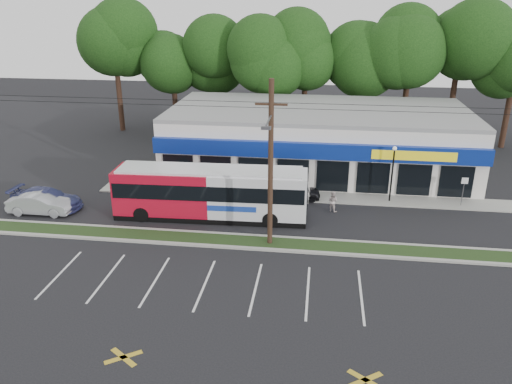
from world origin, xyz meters
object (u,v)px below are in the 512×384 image
object	(u,v)px
pedestrian_a	(306,192)
metrobus	(211,192)
car_silver	(40,204)
pedestrian_b	(333,201)
car_blue	(46,199)
utility_pole	(268,160)
car_dark	(294,191)
sign_post	(464,187)
lamp_post	(393,168)

from	to	relation	value
pedestrian_a	metrobus	bearing A→B (deg)	26.97
car_silver	pedestrian_b	bearing A→B (deg)	-82.78
car_silver	car_blue	size ratio (longest dim) A/B	0.87
utility_pole	car_dark	distance (m)	8.87
pedestrian_b	car_dark	bearing A→B (deg)	0.36
utility_pole	car_silver	xyz separation A→B (m)	(-16.09, 2.57, -4.68)
car_blue	pedestrian_a	xyz separation A→B (m)	(18.19, 3.38, 0.15)
sign_post	pedestrian_a	xyz separation A→B (m)	(-11.09, -0.86, -0.66)
sign_post	metrobus	world-z (taller)	metrobus
car_dark	car_silver	bearing A→B (deg)	94.30
sign_post	metrobus	size ratio (longest dim) A/B	0.17
sign_post	pedestrian_b	distance (m)	9.42
utility_pole	metrobus	world-z (taller)	utility_pole
car_dark	car_blue	size ratio (longest dim) A/B	0.76
utility_pole	sign_post	distance (m)	15.71
lamp_post	car_silver	bearing A→B (deg)	-167.67
car_dark	car_blue	xyz separation A→B (m)	(-17.28, -3.98, 0.08)
utility_pole	sign_post	world-z (taller)	utility_pole
car_dark	pedestrian_b	xyz separation A→B (m)	(2.83, -1.75, 0.09)
lamp_post	metrobus	distance (m)	13.14
car_dark	utility_pole	bearing A→B (deg)	159.71
sign_post	pedestrian_b	size ratio (longest dim) A/B	1.48
pedestrian_a	car_blue	bearing A→B (deg)	10.42
car_silver	pedestrian_b	world-z (taller)	pedestrian_b
metrobus	pedestrian_b	size ratio (longest dim) A/B	8.67
utility_pole	car_blue	bearing A→B (deg)	168.03
metrobus	pedestrian_a	bearing A→B (deg)	25.11
sign_post	car_blue	bearing A→B (deg)	-171.78
metrobus	pedestrian_a	distance (m)	7.14
sign_post	pedestrian_b	xyz separation A→B (m)	(-9.17, -2.00, -0.80)
car_dark	pedestrian_a	world-z (taller)	pedestrian_a
utility_pole	car_dark	world-z (taller)	utility_pole
metrobus	pedestrian_b	world-z (taller)	metrobus
lamp_post	car_dark	xyz separation A→B (m)	(-7.00, -0.48, -2.01)
metrobus	car_dark	bearing A→B (deg)	33.41
sign_post	metrobus	bearing A→B (deg)	-166.81
metrobus	car_blue	size ratio (longest dim) A/B	2.56
utility_pole	pedestrian_b	xyz separation A→B (m)	(4.00, 5.65, -4.66)
sign_post	car_dark	size ratio (longest dim) A/B	0.57
metrobus	pedestrian_a	xyz separation A→B (m)	(6.30, 3.22, -0.95)
car_blue	utility_pole	bearing A→B (deg)	-98.14
metrobus	sign_post	bearing A→B (deg)	11.25
car_dark	metrobus	bearing A→B (deg)	114.03
pedestrian_a	car_silver	bearing A→B (deg)	12.99
lamp_post	metrobus	xyz separation A→B (m)	(-12.39, -4.30, -0.83)
car_blue	car_dark	bearing A→B (deg)	-73.19
utility_pole	metrobus	bearing A→B (deg)	139.77
car_dark	car_blue	bearing A→B (deg)	91.66
sign_post	pedestrian_a	bearing A→B (deg)	-175.59
utility_pole	car_blue	xyz separation A→B (m)	(-16.11, 3.42, -4.67)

